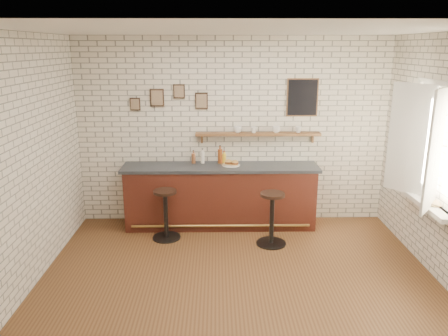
% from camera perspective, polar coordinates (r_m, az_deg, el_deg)
% --- Properties ---
extents(ground, '(5.00, 5.00, 0.00)m').
position_cam_1_polar(ground, '(5.71, 1.82, -14.10)').
color(ground, brown).
rests_on(ground, ground).
extents(bar_counter, '(3.10, 0.65, 1.01)m').
position_cam_1_polar(bar_counter, '(7.05, -0.47, -3.65)').
color(bar_counter, '#4B1D14').
rests_on(bar_counter, ground).
extents(sandwich_plate, '(0.28, 0.28, 0.01)m').
position_cam_1_polar(sandwich_plate, '(6.92, 0.93, 0.39)').
color(sandwich_plate, white).
rests_on(sandwich_plate, bar_counter).
extents(ciabatta_sandwich, '(0.24, 0.17, 0.07)m').
position_cam_1_polar(ciabatta_sandwich, '(6.91, 1.02, 0.74)').
color(ciabatta_sandwich, tan).
rests_on(ciabatta_sandwich, sandwich_plate).
extents(potato_chips, '(0.25, 0.18, 0.00)m').
position_cam_1_polar(potato_chips, '(6.92, 0.80, 0.45)').
color(potato_chips, '#C08F44').
rests_on(potato_chips, sandwich_plate).
extents(bitters_bottle_brown, '(0.07, 0.07, 0.21)m').
position_cam_1_polar(bitters_bottle_brown, '(7.05, -4.00, 1.32)').
color(bitters_bottle_brown, brown).
rests_on(bitters_bottle_brown, bar_counter).
extents(bitters_bottle_white, '(0.06, 0.06, 0.24)m').
position_cam_1_polar(bitters_bottle_white, '(7.04, -2.81, 1.41)').
color(bitters_bottle_white, white).
rests_on(bitters_bottle_white, bar_counter).
extents(bitters_bottle_amber, '(0.07, 0.07, 0.29)m').
position_cam_1_polar(bitters_bottle_amber, '(7.03, -0.52, 1.60)').
color(bitters_bottle_amber, '#914017').
rests_on(bitters_bottle_amber, bar_counter).
extents(condiment_bottle_yellow, '(0.06, 0.06, 0.20)m').
position_cam_1_polar(condiment_bottle_yellow, '(7.04, 0.03, 1.32)').
color(condiment_bottle_yellow, gold).
rests_on(condiment_bottle_yellow, bar_counter).
extents(bar_stool_left, '(0.43, 0.43, 0.77)m').
position_cam_1_polar(bar_stool_left, '(6.66, -7.62, -5.82)').
color(bar_stool_left, black).
rests_on(bar_stool_left, ground).
extents(bar_stool_right, '(0.44, 0.44, 0.80)m').
position_cam_1_polar(bar_stool_right, '(6.45, 6.27, -6.38)').
color(bar_stool_right, black).
rests_on(bar_stool_right, ground).
extents(wall_shelf, '(2.00, 0.18, 0.18)m').
position_cam_1_polar(wall_shelf, '(7.02, 4.46, 4.44)').
color(wall_shelf, brown).
rests_on(wall_shelf, ground).
extents(shelf_cup_a, '(0.18, 0.18, 0.10)m').
position_cam_1_polar(shelf_cup_a, '(6.98, 1.81, 5.04)').
color(shelf_cup_a, white).
rests_on(shelf_cup_a, wall_shelf).
extents(shelf_cup_b, '(0.12, 0.12, 0.09)m').
position_cam_1_polar(shelf_cup_b, '(7.00, 3.90, 5.00)').
color(shelf_cup_b, white).
rests_on(shelf_cup_b, wall_shelf).
extents(shelf_cup_c, '(0.16, 0.16, 0.10)m').
position_cam_1_polar(shelf_cup_c, '(7.04, 6.84, 5.01)').
color(shelf_cup_c, white).
rests_on(shelf_cup_c, wall_shelf).
extents(shelf_cup_d, '(0.13, 0.13, 0.10)m').
position_cam_1_polar(shelf_cup_d, '(7.09, 9.69, 4.97)').
color(shelf_cup_d, white).
rests_on(shelf_cup_d, wall_shelf).
extents(back_wall_decor, '(2.96, 0.02, 0.56)m').
position_cam_1_polar(back_wall_decor, '(7.00, 3.07, 9.14)').
color(back_wall_decor, black).
rests_on(back_wall_decor, ground).
extents(window_sill, '(0.20, 1.35, 0.06)m').
position_cam_1_polar(window_sill, '(6.20, 24.57, -4.01)').
color(window_sill, white).
rests_on(window_sill, ground).
extents(casement_window, '(0.40, 1.30, 1.56)m').
position_cam_1_polar(casement_window, '(5.99, 25.00, 2.77)').
color(casement_window, white).
rests_on(casement_window, ground).
extents(book_lower, '(0.21, 0.27, 0.02)m').
position_cam_1_polar(book_lower, '(6.03, 25.11, -4.16)').
color(book_lower, tan).
rests_on(book_lower, window_sill).
extents(book_upper, '(0.25, 0.26, 0.02)m').
position_cam_1_polar(book_upper, '(6.04, 25.06, -3.93)').
color(book_upper, tan).
rests_on(book_upper, book_lower).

